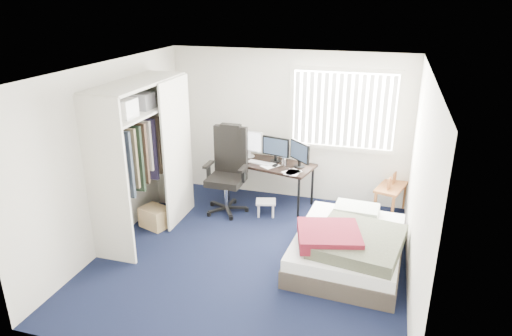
{
  "coord_description": "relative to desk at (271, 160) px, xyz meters",
  "views": [
    {
      "loc": [
        1.56,
        -5.1,
        3.31
      ],
      "look_at": [
        -0.06,
        0.4,
        1.12
      ],
      "focal_mm": 32.0,
      "sensor_mm": 36.0,
      "label": 1
    }
  ],
  "objects": [
    {
      "name": "desk",
      "position": [
        0.0,
        0.0,
        0.0
      ],
      "size": [
        1.55,
        0.98,
        1.17
      ],
      "color": "black",
      "rests_on": "ground"
    },
    {
      "name": "nightstand",
      "position": [
        1.95,
        0.09,
        -0.31
      ],
      "size": [
        0.55,
        0.79,
        0.67
      ],
      "color": "brown",
      "rests_on": "ground"
    },
    {
      "name": "bed",
      "position": [
        1.46,
        -1.56,
        -0.48
      ],
      "size": [
        1.46,
        1.88,
        0.6
      ],
      "color": "#383028",
      "rests_on": "ground"
    },
    {
      "name": "closet",
      "position": [
        -1.47,
        -1.49,
        0.61
      ],
      "size": [
        0.64,
        1.84,
        2.22
      ],
      "color": "beige",
      "rests_on": "ground"
    },
    {
      "name": "room_shell",
      "position": [
        0.2,
        -1.75,
        0.77
      ],
      "size": [
        4.2,
        4.2,
        4.2
      ],
      "color": "silver",
      "rests_on": "ground"
    },
    {
      "name": "footstool",
      "position": [
        0.06,
        -0.53,
        -0.55
      ],
      "size": [
        0.36,
        0.32,
        0.25
      ],
      "color": "white",
      "rests_on": "ground"
    },
    {
      "name": "office_chair",
      "position": [
        -0.59,
        -0.47,
        -0.21
      ],
      "size": [
        0.67,
        0.67,
        1.4
      ],
      "color": "black",
      "rests_on": "ground"
    },
    {
      "name": "pine_box",
      "position": [
        -1.45,
        -1.36,
        -0.59
      ],
      "size": [
        0.49,
        0.43,
        0.31
      ],
      "primitive_type": "cube",
      "rotation": [
        0.0,
        0.0,
        -0.33
      ],
      "color": "tan",
      "rests_on": "ground"
    },
    {
      "name": "ground",
      "position": [
        0.2,
        -1.75,
        -0.74
      ],
      "size": [
        4.2,
        4.2,
        0.0
      ],
      "primitive_type": "plane",
      "color": "black",
      "rests_on": "ground"
    },
    {
      "name": "window_assembly",
      "position": [
        1.1,
        0.29,
        0.86
      ],
      "size": [
        1.72,
        0.09,
        1.32
      ],
      "color": "white",
      "rests_on": "ground"
    }
  ]
}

